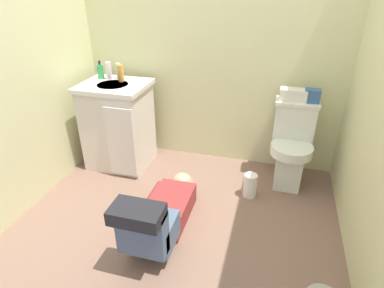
% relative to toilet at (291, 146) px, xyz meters
% --- Properties ---
extents(ground_plane, '(2.92, 2.97, 0.04)m').
position_rel_toilet_xyz_m(ground_plane, '(-0.80, -0.71, -0.39)').
color(ground_plane, '#806050').
extents(wall_back, '(2.58, 0.08, 2.40)m').
position_rel_toilet_xyz_m(wall_back, '(-0.80, 0.31, 0.83)').
color(wall_back, beige).
rests_on(wall_back, ground_plane).
extents(wall_left, '(0.08, 1.97, 2.40)m').
position_rel_toilet_xyz_m(wall_left, '(-2.05, -0.71, 0.83)').
color(wall_left, beige).
rests_on(wall_left, ground_plane).
extents(toilet, '(0.36, 0.46, 0.75)m').
position_rel_toilet_xyz_m(toilet, '(0.00, 0.00, 0.00)').
color(toilet, silver).
rests_on(toilet, ground_plane).
extents(vanity_cabinet, '(0.60, 0.53, 0.82)m').
position_rel_toilet_xyz_m(vanity_cabinet, '(-1.60, -0.10, 0.05)').
color(vanity_cabinet, silver).
rests_on(vanity_cabinet, ground_plane).
extents(faucet, '(0.02, 0.02, 0.10)m').
position_rel_toilet_xyz_m(faucet, '(-1.61, 0.05, 0.50)').
color(faucet, silver).
rests_on(faucet, vanity_cabinet).
extents(person_plumber, '(0.39, 1.06, 0.52)m').
position_rel_toilet_xyz_m(person_plumber, '(-0.87, -0.94, -0.19)').
color(person_plumber, maroon).
rests_on(person_plumber, ground_plane).
extents(tissue_box, '(0.22, 0.11, 0.10)m').
position_rel_toilet_xyz_m(tissue_box, '(-0.05, 0.09, 0.43)').
color(tissue_box, silver).
rests_on(tissue_box, toilet).
extents(toiletry_bag, '(0.12, 0.09, 0.11)m').
position_rel_toilet_xyz_m(toiletry_bag, '(0.10, 0.09, 0.44)').
color(toiletry_bag, '#33598C').
rests_on(toiletry_bag, toilet).
extents(soap_dispenser, '(0.06, 0.06, 0.17)m').
position_rel_toilet_xyz_m(soap_dispenser, '(-1.80, 0.03, 0.52)').
color(soap_dispenser, '#369D5A').
rests_on(soap_dispenser, vanity_cabinet).
extents(bottle_white, '(0.05, 0.05, 0.16)m').
position_rel_toilet_xyz_m(bottle_white, '(-1.71, 0.02, 0.53)').
color(bottle_white, white).
rests_on(bottle_white, vanity_cabinet).
extents(bottle_clear, '(0.04, 0.04, 0.15)m').
position_rel_toilet_xyz_m(bottle_clear, '(-1.63, 0.06, 0.53)').
color(bottle_clear, silver).
rests_on(bottle_clear, vanity_cabinet).
extents(bottle_amber, '(0.05, 0.05, 0.15)m').
position_rel_toilet_xyz_m(bottle_amber, '(-1.57, -0.01, 0.53)').
color(bottle_amber, '#C78432').
rests_on(bottle_amber, vanity_cabinet).
extents(paper_towel_roll, '(0.11, 0.11, 0.21)m').
position_rel_toilet_xyz_m(paper_towel_roll, '(-0.30, -0.32, -0.26)').
color(paper_towel_roll, white).
rests_on(paper_towel_roll, ground_plane).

